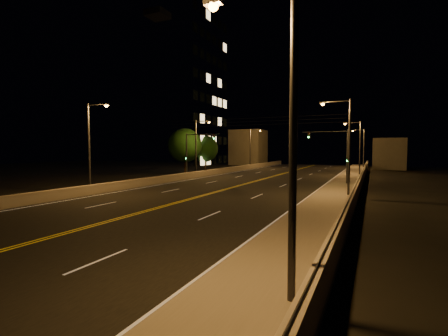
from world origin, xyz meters
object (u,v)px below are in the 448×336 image
at_px(streetlight_2, 358,144).
at_px(streetlight_5, 198,144).
at_px(streetlight_6, 252,146).
at_px(streetlight_1, 346,141).
at_px(traffic_signal_right, 338,150).
at_px(streetlight_3, 362,146).
at_px(streetlight_4, 91,141).
at_px(tree_0, 185,145).
at_px(streetlight_0, 281,121).
at_px(tree_1, 205,149).
at_px(traffic_signal_left, 193,150).
at_px(building_tower, 158,94).

distance_m(streetlight_2, streetlight_5, 24.14).
bearing_deg(streetlight_6, streetlight_1, -59.40).
xyz_separation_m(streetlight_2, traffic_signal_right, (-1.48, -14.47, -0.87)).
bearing_deg(streetlight_3, streetlight_1, -90.00).
distance_m(streetlight_4, streetlight_6, 43.09).
xyz_separation_m(streetlight_5, tree_0, (-4.36, 3.55, -0.11)).
height_order(streetlight_0, tree_1, streetlight_0).
bearing_deg(traffic_signal_right, traffic_signal_left, 180.00).
bearing_deg(building_tower, tree_1, -9.57).
bearing_deg(streetlight_1, streetlight_2, 90.00).
relative_size(streetlight_0, streetlight_2, 1.00).
xyz_separation_m(streetlight_2, streetlight_5, (-21.40, -11.18, 0.00)).
distance_m(streetlight_2, streetlight_6, 24.57).
relative_size(streetlight_4, building_tower, 0.26).
height_order(streetlight_1, streetlight_5, same).
bearing_deg(streetlight_4, streetlight_2, 55.40).
xyz_separation_m(streetlight_2, building_tower, (-37.58, 1.58, 10.34)).
xyz_separation_m(streetlight_1, streetlight_2, (0.00, 24.10, 0.00)).
bearing_deg(streetlight_4, traffic_signal_left, 86.27).
distance_m(streetlight_2, tree_0, 26.87).
relative_size(traffic_signal_right, tree_0, 0.84).
bearing_deg(streetlight_6, streetlight_5, -90.00).
relative_size(streetlight_0, streetlight_5, 1.00).
distance_m(streetlight_5, tree_1, 11.75).
distance_m(streetlight_1, traffic_signal_right, 9.78).
height_order(streetlight_5, tree_1, streetlight_5).
xyz_separation_m(streetlight_3, streetlight_6, (-21.40, -9.11, 0.00)).
height_order(streetlight_2, streetlight_4, same).
bearing_deg(streetlight_0, streetlight_5, 122.35).
xyz_separation_m(streetlight_0, traffic_signal_right, (-1.48, 30.50, -0.87)).
distance_m(streetlight_3, streetlight_4, 56.42).
distance_m(traffic_signal_left, tree_0, 8.77).
bearing_deg(traffic_signal_left, traffic_signal_right, 0.00).
distance_m(streetlight_3, tree_0, 38.66).
bearing_deg(streetlight_3, traffic_signal_left, -119.67).
bearing_deg(traffic_signal_left, streetlight_1, -25.37).
bearing_deg(traffic_signal_left, tree_1, 111.85).
height_order(streetlight_0, tree_0, streetlight_0).
bearing_deg(tree_0, streetlight_0, -55.40).
xyz_separation_m(streetlight_2, streetlight_6, (-21.40, 12.08, 0.00)).
bearing_deg(building_tower, streetlight_3, 27.56).
xyz_separation_m(streetlight_0, traffic_signal_left, (-20.32, 30.50, -0.87)).
bearing_deg(building_tower, streetlight_1, -34.35).
bearing_deg(streetlight_2, streetlight_6, 150.55).
bearing_deg(traffic_signal_left, streetlight_6, 92.33).
xyz_separation_m(traffic_signal_left, tree_1, (-5.65, 14.09, 0.21)).
relative_size(traffic_signal_left, building_tower, 0.20).
bearing_deg(streetlight_1, tree_1, 137.58).
height_order(building_tower, tree_0, building_tower).
relative_size(streetlight_3, streetlight_6, 1.00).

